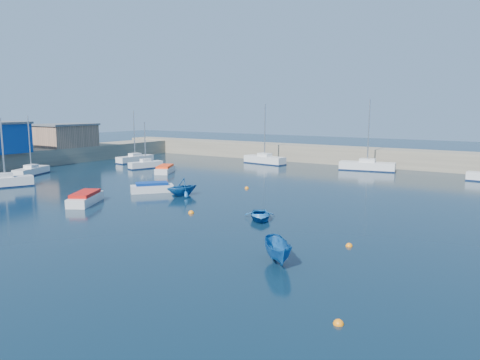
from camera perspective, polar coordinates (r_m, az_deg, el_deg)
The scene contains 21 objects.
ground at distance 33.35m, azimuth -10.35°, elevation -6.27°, with size 220.00×220.00×0.00m, color black.
back_wall at distance 73.04m, azimuth 15.44°, elevation 2.75°, with size 96.00×4.50×2.60m, color gray.
left_quay at distance 76.80m, azimuth -23.87°, elevation 2.52°, with size 6.00×62.00×2.40m, color gray.
brick_shed_a at distance 79.96m, azimuth -20.38°, elevation 5.03°, with size 6.00×8.00×3.40m, color #936F55.
sailboat_1 at distance 57.11m, azimuth -26.71°, elevation -0.17°, with size 3.61×5.75×7.53m.
sailboat_2 at distance 65.90m, azimuth -24.08°, elevation 1.01°, with size 3.79×5.92×7.60m.
sailboat_3 at distance 68.26m, azimuth -11.42°, elevation 1.85°, with size 2.74×5.08×6.60m.
sailboat_4 at distance 76.11m, azimuth -12.67°, elevation 2.54°, with size 2.31×6.33×8.17m.
sailboat_5 at distance 72.57m, azimuth 3.02°, elevation 2.51°, with size 7.15×2.98×9.15m.
sailboat_6 at distance 67.02m, azimuth 15.25°, elevation 1.68°, with size 7.71×3.37×9.75m.
motorboat_0 at distance 44.50m, azimuth -18.34°, elevation -2.12°, with size 3.93×5.04×1.09m.
motorboat_1 at distance 48.77m, azimuth -10.69°, elevation -0.92°, with size 3.87×4.23×1.04m.
motorboat_2 at distance 63.39m, azimuth -9.13°, elevation 1.32°, with size 3.86×5.08×1.00m.
dinghy_center at distance 36.28m, azimuth 2.45°, elevation -4.34°, with size 2.38×3.34×0.69m, color #16579C.
dinghy_left at distance 46.33m, azimuth -7.08°, elevation -0.84°, with size 2.90×3.36×1.77m, color #16579C.
dinghy_right at distance 26.46m, azimuth 4.69°, elevation -8.63°, with size 1.31×3.48×1.35m, color #16579C.
buoy_0 at distance 38.75m, azimuth -5.97°, elevation -4.06°, with size 0.49×0.49×0.49m, color orange.
buoy_1 at distance 36.76m, azimuth 2.00°, elevation -4.72°, with size 0.50×0.50×0.50m, color #B10D2F.
buoy_2 at distance 30.34m, azimuth 13.15°, elevation -7.88°, with size 0.44×0.44×0.44m, color orange.
buoy_3 at distance 50.23m, azimuth 0.83°, elevation -1.05°, with size 0.44×0.44×0.44m, color orange.
buoy_5 at distance 19.99m, azimuth 11.91°, elevation -16.84°, with size 0.44×0.44×0.44m, color orange.
Camera 1 is at (22.44, -23.13, 8.58)m, focal length 35.00 mm.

